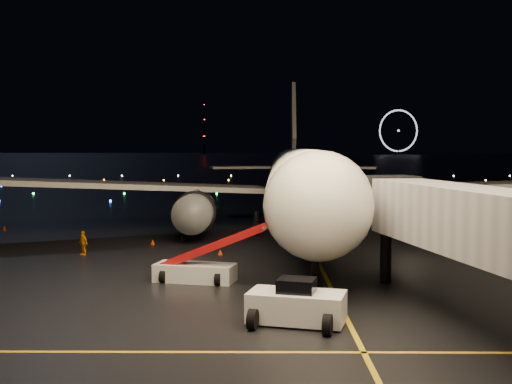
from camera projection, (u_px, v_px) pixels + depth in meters
ground at (245, 163)px, 335.25m from camera, size 2000.00×2000.00×0.00m
lane_centre at (313, 252)px, 50.86m from camera, size 0.25×80.00×0.02m
airliner at (300, 146)px, 62.41m from camera, size 61.24×58.33×16.94m
pushback_tug at (297, 301)px, 30.22m from camera, size 4.94×3.41×2.14m
belt_loader at (195, 253)px, 39.67m from camera, size 7.51×3.57×3.52m
crew_c at (83, 243)px, 49.50m from camera, size 1.10×1.08×1.86m
safety_cone_0 at (220, 252)px, 49.57m from camera, size 0.43×0.43×0.44m
safety_cone_1 at (182, 238)px, 57.45m from camera, size 0.53×0.53×0.47m
safety_cone_2 at (153, 242)px, 54.85m from camera, size 0.46×0.46×0.46m
safety_cone_3 at (4, 228)px, 64.31m from camera, size 0.52×0.52×0.51m
ferris_wheel at (398, 132)px, 751.29m from camera, size 49.33×16.80×52.00m
radio_mast at (204, 128)px, 772.37m from camera, size 1.80×1.80×64.00m
taxiway_lights at (225, 184)px, 141.71m from camera, size 164.00×92.00×0.36m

